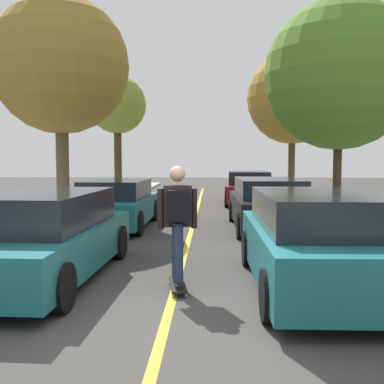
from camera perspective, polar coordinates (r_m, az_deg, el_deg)
ground at (r=5.64m, az=-3.30°, el=-15.94°), size 80.00×80.00×0.00m
center_line at (r=9.48m, az=-0.88°, el=-7.56°), size 0.12×39.20×0.01m
parked_car_left_nearest at (r=7.75m, az=-17.58°, el=-5.31°), size 1.93×4.57×1.40m
parked_car_left_near at (r=13.01m, az=-9.29°, el=-1.47°), size 1.94×4.26×1.33m
parked_car_right_nearest at (r=7.08m, az=15.26°, el=-5.89°), size 2.00×4.28×1.43m
parked_car_right_near at (r=12.70m, az=9.50°, el=-1.49°), size 2.04×4.54×1.38m
parked_car_right_far at (r=19.57m, az=7.00°, el=0.51°), size 2.11×4.46×1.37m
street_tree_left_nearest at (r=15.56m, az=-15.98°, el=14.79°), size 4.31×4.31×6.87m
street_tree_left_near at (r=23.89m, az=-9.24°, el=10.50°), size 2.90×2.90×5.92m
street_tree_right_nearest at (r=14.32m, az=17.82°, el=13.63°), size 4.32×4.32×6.35m
street_tree_right_near at (r=21.83m, az=12.36°, el=11.25°), size 4.14×4.14×6.57m
skateboard at (r=6.89m, az=-1.80°, el=-11.40°), size 0.34×0.86×0.10m
skateboarder at (r=6.65m, az=-1.80°, el=-3.16°), size 0.59×0.71×1.73m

